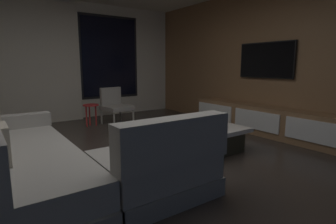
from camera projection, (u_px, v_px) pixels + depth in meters
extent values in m
plane|color=#332B26|center=(132.00, 168.00, 3.34)|extent=(9.20, 9.20, 0.00)
cube|color=silver|center=(54.00, 61.00, 6.06)|extent=(6.60, 0.12, 2.70)
cube|color=black|center=(110.00, 57.00, 6.73)|extent=(1.52, 0.02, 2.02)
cube|color=black|center=(110.00, 57.00, 6.72)|extent=(1.40, 0.03, 1.90)
cube|color=beige|center=(29.00, 63.00, 5.61)|extent=(2.10, 0.12, 2.60)
cube|color=#8E6642|center=(282.00, 60.00, 4.85)|extent=(0.12, 7.80, 2.70)
cube|color=gray|center=(31.00, 180.00, 2.77)|extent=(0.90, 2.50, 0.18)
cube|color=#9E9991|center=(29.00, 161.00, 2.73)|extent=(0.86, 2.42, 0.24)
cube|color=#9E9991|center=(14.00, 122.00, 3.62)|extent=(0.90, 0.20, 0.18)
cube|color=gray|center=(153.00, 184.00, 2.68)|extent=(1.10, 0.90, 0.18)
cube|color=#9E9991|center=(153.00, 164.00, 2.64)|extent=(1.07, 0.86, 0.24)
cube|color=#9E9991|center=(174.00, 141.00, 2.31)|extent=(1.10, 0.20, 0.40)
cube|color=#B2A893|center=(2.00, 145.00, 2.31)|extent=(0.10, 0.36, 0.36)
cube|color=#383423|center=(197.00, 139.00, 4.07)|extent=(1.00, 1.00, 0.30)
cube|color=white|center=(197.00, 128.00, 4.04)|extent=(1.16, 1.16, 0.06)
cube|color=#3F359F|center=(182.00, 125.00, 4.04)|extent=(0.22, 0.20, 0.02)
cube|color=#3B9D59|center=(181.00, 124.00, 4.02)|extent=(0.22, 0.17, 0.03)
cylinder|color=#B2ADA0|center=(133.00, 116.00, 5.78)|extent=(0.04, 0.04, 0.36)
cylinder|color=#B2ADA0|center=(114.00, 119.00, 5.46)|extent=(0.04, 0.04, 0.36)
cylinder|color=#B2ADA0|center=(120.00, 113.00, 6.14)|extent=(0.04, 0.04, 0.36)
cylinder|color=#B2ADA0|center=(101.00, 116.00, 5.81)|extent=(0.04, 0.04, 0.36)
cube|color=#9E9991|center=(117.00, 108.00, 5.77)|extent=(0.62, 0.63, 0.08)
cube|color=#9E9991|center=(111.00, 96.00, 5.90)|extent=(0.49, 0.15, 0.38)
cylinder|color=red|center=(86.00, 116.00, 5.53)|extent=(0.03, 0.03, 0.46)
cylinder|color=red|center=(96.00, 115.00, 5.64)|extent=(0.03, 0.03, 0.46)
cylinder|color=red|center=(90.00, 115.00, 5.66)|extent=(0.03, 0.03, 0.46)
cylinder|color=red|center=(91.00, 105.00, 5.55)|extent=(0.32, 0.32, 0.02)
cube|color=#8E6642|center=(264.00, 120.00, 4.96)|extent=(0.44, 3.10, 0.52)
cube|color=white|center=(315.00, 132.00, 3.98)|extent=(0.02, 0.93, 0.33)
cube|color=white|center=(256.00, 120.00, 4.82)|extent=(0.02, 0.93, 0.33)
cube|color=white|center=(214.00, 112.00, 5.66)|extent=(0.02, 0.93, 0.33)
cube|color=#39281A|center=(308.00, 138.00, 4.27)|extent=(0.33, 0.68, 0.19)
cube|color=tan|center=(325.00, 142.00, 4.06)|extent=(0.03, 0.04, 0.17)
cube|color=#5B69C2|center=(318.00, 141.00, 4.15)|extent=(0.03, 0.04, 0.17)
cube|color=#A0C76E|center=(311.00, 139.00, 4.23)|extent=(0.03, 0.04, 0.18)
cube|color=#90B976|center=(304.00, 139.00, 4.32)|extent=(0.03, 0.04, 0.14)
cube|color=#62C1A7|center=(298.00, 137.00, 4.40)|extent=(0.03, 0.04, 0.16)
cube|color=gold|center=(292.00, 135.00, 4.48)|extent=(0.03, 0.04, 0.18)
cube|color=black|center=(266.00, 60.00, 4.99)|extent=(0.04, 1.14, 0.66)
cube|color=black|center=(266.00, 60.00, 4.99)|extent=(0.05, 1.10, 0.62)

